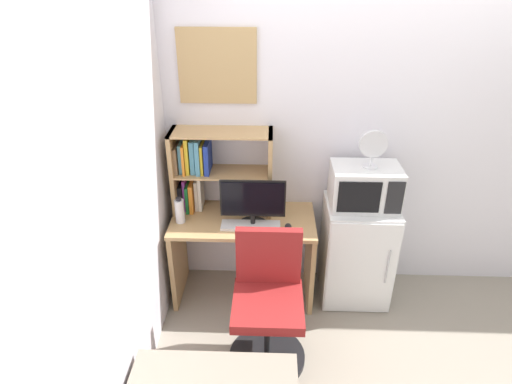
{
  "coord_description": "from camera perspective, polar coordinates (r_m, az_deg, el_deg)",
  "views": [
    {
      "loc": [
        -0.8,
        -3.12,
        2.48
      ],
      "look_at": [
        -0.9,
        -0.31,
        0.98
      ],
      "focal_mm": 30.52,
      "sensor_mm": 36.0,
      "label": 1
    }
  ],
  "objects": [
    {
      "name": "desk_chair",
      "position": [
        3.02,
        1.56,
        -14.9
      ],
      "size": [
        0.53,
        0.53,
        0.94
      ],
      "color": "black",
      "rests_on": "ground_plane"
    },
    {
      "name": "keyboard",
      "position": [
        3.24,
        -0.71,
        -4.43
      ],
      "size": [
        0.44,
        0.14,
        0.02
      ],
      "primitive_type": "cube",
      "color": "silver",
      "rests_on": "desk"
    },
    {
      "name": "hutch_bookshelf",
      "position": [
        3.34,
        -6.52,
        3.11
      ],
      "size": [
        0.76,
        0.27,
        0.65
      ],
      "color": "tan",
      "rests_on": "desk"
    },
    {
      "name": "desk_fan",
      "position": [
        3.17,
        15.08,
        5.75
      ],
      "size": [
        0.2,
        0.11,
        0.28
      ],
      "color": "silver",
      "rests_on": "microwave"
    },
    {
      "name": "water_bottle",
      "position": [
        3.3,
        -9.97,
        -2.45
      ],
      "size": [
        0.07,
        0.07,
        0.21
      ],
      "color": "silver",
      "rests_on": "desk"
    },
    {
      "name": "desk",
      "position": [
        3.47,
        -1.65,
        -6.75
      ],
      "size": [
        1.1,
        0.56,
        0.73
      ],
      "color": "tan",
      "rests_on": "ground_plane"
    },
    {
      "name": "wall_back",
      "position": [
        3.56,
        21.75,
        6.74
      ],
      "size": [
        6.4,
        0.04,
        2.6
      ],
      "primitive_type": "cube",
      "color": "silver",
      "rests_on": "ground_plane"
    },
    {
      "name": "wall_left",
      "position": [
        2.09,
        -21.77,
        -8.59
      ],
      "size": [
        0.04,
        4.4,
        2.6
      ],
      "primitive_type": "cube",
      "color": "silver",
      "rests_on": "ground_plane"
    },
    {
      "name": "mini_fridge",
      "position": [
        3.59,
        13.0,
        -7.61
      ],
      "size": [
        0.53,
        0.49,
        0.85
      ],
      "color": "white",
      "rests_on": "ground_plane"
    },
    {
      "name": "monitor",
      "position": [
        3.16,
        -0.42,
        -1.39
      ],
      "size": [
        0.48,
        0.22,
        0.37
      ],
      "color": "black",
      "rests_on": "desk"
    },
    {
      "name": "wall_corkboard",
      "position": [
        3.2,
        -5.11,
        16.07
      ],
      "size": [
        0.56,
        0.02,
        0.53
      ],
      "primitive_type": "cube",
      "color": "tan"
    },
    {
      "name": "computer_mouse",
      "position": [
        3.22,
        4.24,
        -4.61
      ],
      "size": [
        0.05,
        0.1,
        0.03
      ],
      "primitive_type": "ellipsoid",
      "color": "black",
      "rests_on": "desk"
    },
    {
      "name": "microwave",
      "position": [
        3.3,
        14.07,
        0.68
      ],
      "size": [
        0.5,
        0.34,
        0.32
      ],
      "color": "silver",
      "rests_on": "mini_fridge"
    }
  ]
}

